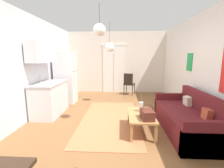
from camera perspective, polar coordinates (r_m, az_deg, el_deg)
ground_plane at (r=3.80m, az=0.23°, el=-15.76°), size 4.85×7.76×0.10m
wall_back at (r=7.05m, az=1.59°, el=7.77°), size 4.45×0.13×2.67m
wall_right at (r=3.97m, az=33.49°, el=4.48°), size 0.12×7.36×2.67m
wall_left at (r=4.15m, az=-31.45°, el=4.84°), size 0.12×7.36×2.67m
area_rug at (r=4.15m, az=-0.68°, el=-12.63°), size 1.43×2.87×0.01m
couch at (r=3.83m, az=26.18°, el=-11.32°), size 0.87×1.95×0.84m
coffee_table at (r=3.45m, az=10.50°, el=-11.53°), size 0.53×0.96×0.40m
bamboo_vase at (r=3.55m, az=10.52°, el=-8.19°), size 0.10×0.10×0.43m
handbag at (r=3.17m, az=12.74°, el=-10.75°), size 0.26×0.36×0.31m
refrigerator at (r=5.64m, az=-16.51°, el=2.24°), size 0.67×0.60×1.76m
kitchen_counter at (r=4.65m, az=-22.22°, el=-1.45°), size 0.63×1.23×2.00m
accent_chair at (r=6.58m, az=6.18°, el=0.39°), size 0.53×0.52×0.91m
pendant_lamp_near at (r=3.44m, az=-4.60°, el=19.12°), size 0.26×0.26×0.65m
pendant_lamp_far at (r=5.14m, az=-0.83°, el=13.22°), size 0.29×0.29×0.92m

